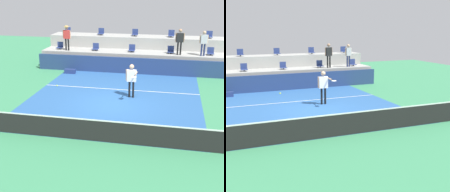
{
  "view_description": "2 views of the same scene",
  "coord_description": "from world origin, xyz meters",
  "views": [
    {
      "loc": [
        2.94,
        -14.27,
        5.65
      ],
      "look_at": [
        0.29,
        -1.26,
        0.91
      ],
      "focal_mm": 49.43,
      "sensor_mm": 36.0,
      "label": 1
    },
    {
      "loc": [
        -4.88,
        -14.9,
        4.13
      ],
      "look_at": [
        0.79,
        -0.99,
        0.9
      ],
      "focal_mm": 51.43,
      "sensor_mm": 36.0,
      "label": 2
    }
  ],
  "objects": [
    {
      "name": "ground_plane",
      "position": [
        0.0,
        0.0,
        0.0
      ],
      "size": [
        40.0,
        40.0,
        0.0
      ],
      "primitive_type": "plane",
      "color": "#388456"
    },
    {
      "name": "court_inner_paint",
      "position": [
        0.0,
        1.0,
        0.0
      ],
      "size": [
        9.0,
        10.0,
        0.01
      ],
      "primitive_type": "cube",
      "color": "#285693",
      "rests_on": "ground_plane"
    },
    {
      "name": "court_service_line",
      "position": [
        0.0,
        2.4,
        0.01
      ],
      "size": [
        9.0,
        0.06,
        0.0
      ],
      "primitive_type": "cube",
      "color": "white",
      "rests_on": "ground_plane"
    },
    {
      "name": "tennis_net",
      "position": [
        0.0,
        -4.0,
        0.5
      ],
      "size": [
        10.48,
        0.08,
        1.07
      ],
      "color": "black",
      "rests_on": "ground_plane"
    },
    {
      "name": "sponsor_backboard",
      "position": [
        0.0,
        6.0,
        0.55
      ],
      "size": [
        13.0,
        0.16,
        1.1
      ],
      "primitive_type": "cube",
      "color": "navy",
      "rests_on": "ground_plane"
    },
    {
      "name": "seating_tier_lower",
      "position": [
        0.0,
        7.3,
        0.62
      ],
      "size": [
        13.0,
        1.8,
        1.25
      ],
      "primitive_type": "cube",
      "color": "#9E9E99",
      "rests_on": "ground_plane"
    },
    {
      "name": "seating_tier_upper",
      "position": [
        0.0,
        9.1,
        1.05
      ],
      "size": [
        13.0,
        1.8,
        2.1
      ],
      "primitive_type": "cube",
      "color": "#9E9E99",
      "rests_on": "ground_plane"
    },
    {
      "name": "stadium_chair_lower_far_left",
      "position": [
        -5.38,
        7.23,
        1.46
      ],
      "size": [
        0.44,
        0.4,
        0.52
      ],
      "color": "#2D2D33",
      "rests_on": "seating_tier_lower"
    },
    {
      "name": "stadium_chair_lower_left",
      "position": [
        -2.65,
        7.23,
        1.46
      ],
      "size": [
        0.44,
        0.4,
        0.52
      ],
      "color": "#2D2D33",
      "rests_on": "seating_tier_lower"
    },
    {
      "name": "stadium_chair_lower_center",
      "position": [
        0.0,
        7.23,
        1.46
      ],
      "size": [
        0.44,
        0.4,
        0.52
      ],
      "color": "#2D2D33",
      "rests_on": "seating_tier_lower"
    },
    {
      "name": "stadium_chair_lower_right",
      "position": [
        2.71,
        7.23,
        1.46
      ],
      "size": [
        0.44,
        0.4,
        0.52
      ],
      "color": "#2D2D33",
      "rests_on": "seating_tier_lower"
    },
    {
      "name": "stadium_chair_lower_far_right",
      "position": [
        5.36,
        7.23,
        1.46
      ],
      "size": [
        0.44,
        0.4,
        0.52
      ],
      "color": "#2D2D33",
      "rests_on": "seating_tier_lower"
    },
    {
      "name": "stadium_chair_upper_far_left",
      "position": [
        -5.36,
        9.03,
        2.31
      ],
      "size": [
        0.44,
        0.4,
        0.52
      ],
      "color": "#2D2D33",
      "rests_on": "seating_tier_upper"
    },
    {
      "name": "stadium_chair_upper_left",
      "position": [
        -2.67,
        9.03,
        2.31
      ],
      "size": [
        0.44,
        0.4,
        0.52
      ],
      "color": "#2D2D33",
      "rests_on": "seating_tier_upper"
    },
    {
      "name": "stadium_chair_upper_center",
      "position": [
        -0.04,
        9.03,
        2.31
      ],
      "size": [
        0.44,
        0.4,
        0.52
      ],
      "color": "#2D2D33",
      "rests_on": "seating_tier_upper"
    },
    {
      "name": "stadium_chair_upper_right",
      "position": [
        2.66,
        9.03,
        2.31
      ],
      "size": [
        0.44,
        0.4,
        0.52
      ],
      "color": "#2D2D33",
      "rests_on": "seating_tier_upper"
    },
    {
      "name": "stadium_chair_upper_far_right",
      "position": [
        5.36,
        9.03,
        2.31
      ],
      "size": [
        0.44,
        0.4,
        0.52
      ],
      "color": "#2D2D33",
      "rests_on": "seating_tier_upper"
    },
    {
      "name": "tennis_player",
      "position": [
        0.84,
        1.2,
        1.13
      ],
      "size": [
        0.7,
        1.24,
        1.82
      ],
      "color": "black",
      "rests_on": "ground_plane"
    },
    {
      "name": "spectator_with_hat",
      "position": [
        -4.67,
        6.85,
        2.34
      ],
      "size": [
        0.6,
        0.42,
        1.77
      ],
      "color": "black",
      "rests_on": "seating_tier_lower"
    },
    {
      "name": "spectator_leaning_on_rail",
      "position": [
        3.27,
        6.85,
        2.31
      ],
      "size": [
        0.61,
        0.27,
        1.74
      ],
      "color": "black",
      "rests_on": "seating_tier_lower"
    },
    {
      "name": "spectator_in_white",
      "position": [
        4.81,
        6.85,
        2.25
      ],
      "size": [
        0.58,
        0.28,
        1.66
      ],
      "color": "navy",
      "rests_on": "seating_tier_lower"
    },
    {
      "name": "tennis_ball",
      "position": [
        -2.15,
        -1.74,
        1.41
      ],
      "size": [
        0.07,
        0.07,
        0.07
      ],
      "color": "#CCE033"
    },
    {
      "name": "equipment_bag",
      "position": [
        -3.96,
        5.19,
        0.15
      ],
      "size": [
        0.76,
        0.28,
        0.3
      ],
      "primitive_type": "cube",
      "color": "navy",
      "rests_on": "ground_plane"
    }
  ]
}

